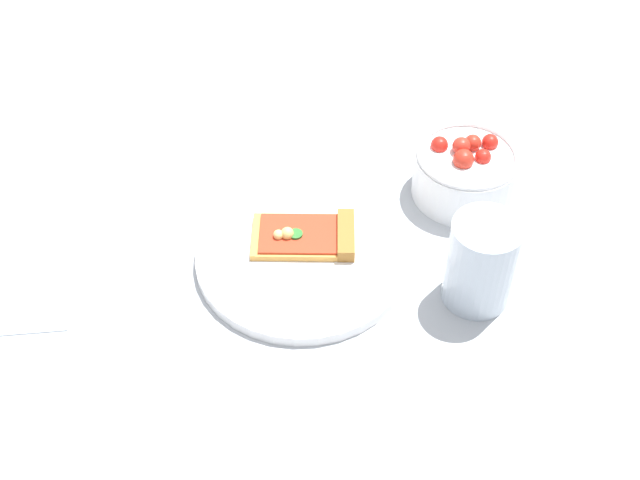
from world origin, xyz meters
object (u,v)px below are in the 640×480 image
object	(u,v)px
soda_glass	(481,265)
salad_bowl	(465,171)
plate	(303,256)
paper_napkin	(26,288)
pizza_slice_main	(311,236)

from	to	relation	value
soda_glass	salad_bowl	bearing A→B (deg)	12.35
plate	salad_bowl	xyz separation A→B (m)	(0.16, -0.17, 0.03)
paper_napkin	pizza_slice_main	bearing A→B (deg)	-64.67
pizza_slice_main	paper_napkin	bearing A→B (deg)	115.33
pizza_slice_main	soda_glass	bearing A→B (deg)	-97.33
soda_glass	pizza_slice_main	bearing A→B (deg)	82.67
pizza_slice_main	salad_bowl	size ratio (longest dim) A/B	1.03
pizza_slice_main	paper_napkin	distance (m)	0.33
plate	paper_napkin	distance (m)	0.32
paper_napkin	salad_bowl	bearing A→B (deg)	-58.66
salad_bowl	paper_napkin	bearing A→B (deg)	121.34
plate	soda_glass	xyz separation A→B (m)	(-0.00, -0.20, 0.04)
plate	paper_napkin	world-z (taller)	plate
pizza_slice_main	soda_glass	size ratio (longest dim) A/B	1.21
pizza_slice_main	paper_napkin	size ratio (longest dim) A/B	1.02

